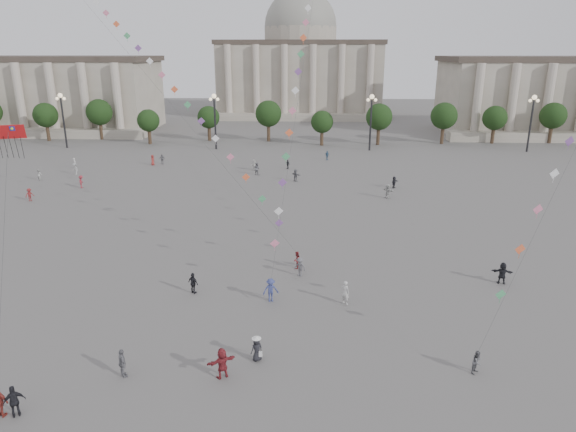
{
  "coord_description": "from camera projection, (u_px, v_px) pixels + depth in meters",
  "views": [
    {
      "loc": [
        3.79,
        -29.31,
        18.67
      ],
      "look_at": [
        1.86,
        12.0,
        5.22
      ],
      "focal_mm": 32.0,
      "sensor_mm": 36.0,
      "label": 1
    }
  ],
  "objects": [
    {
      "name": "dragon_kite",
      "position": [
        10.0,
        143.0,
        36.19
      ],
      "size": [
        3.65,
        7.2,
        18.21
      ],
      "color": "#B61315",
      "rests_on": "ground"
    },
    {
      "name": "ground",
      "position": [
        251.0,
        347.0,
        33.79
      ],
      "size": [
        360.0,
        360.0,
        0.0
      ],
      "primitive_type": "plane",
      "color": "#5A5855",
      "rests_on": "ground"
    },
    {
      "name": "lamp_post_far_west",
      "position": [
        62.0,
        110.0,
        100.0
      ],
      "size": [
        2.0,
        0.9,
        10.65
      ],
      "color": "#262628",
      "rests_on": "ground"
    },
    {
      "name": "person_crowd_7",
      "position": [
        388.0,
        191.0,
        67.33
      ],
      "size": [
        1.6,
        1.69,
        1.91
      ],
      "primitive_type": "imported",
      "rotation": [
        0.0,
        0.0,
        2.31
      ],
      "color": "#B1B2AE",
      "rests_on": "ground"
    },
    {
      "name": "kite_flyer_2",
      "position": [
        477.0,
        362.0,
        30.89
      ],
      "size": [
        0.9,
        0.91,
        1.48
      ],
      "primitive_type": "imported",
      "rotation": [
        0.0,
        0.0,
        0.83
      ],
      "color": "#5A5A5E",
      "rests_on": "ground"
    },
    {
      "name": "person_crowd_13",
      "position": [
        345.0,
        292.0,
        39.26
      ],
      "size": [
        0.82,
        0.8,
        1.9
      ],
      "primitive_type": "imported",
      "rotation": [
        0.0,
        0.0,
        2.42
      ],
      "color": "#BBBBB7",
      "rests_on": "ground"
    },
    {
      "name": "hat_person",
      "position": [
        257.0,
        348.0,
        32.09
      ],
      "size": [
        0.93,
        0.87,
        1.69
      ],
      "color": "black",
      "rests_on": "ground"
    },
    {
      "name": "person_crowd_1",
      "position": [
        39.0,
        175.0,
        76.67
      ],
      "size": [
        1.05,
        1.01,
        1.7
      ],
      "primitive_type": "imported",
      "rotation": [
        0.0,
        0.0,
        2.51
      ],
      "color": "silver",
      "rests_on": "ground"
    },
    {
      "name": "person_crowd_20",
      "position": [
        288.0,
        164.0,
        84.03
      ],
      "size": [
        0.89,
        0.85,
        1.49
      ],
      "primitive_type": "imported",
      "rotation": [
        0.0,
        0.0,
        5.56
      ],
      "color": "black",
      "rests_on": "ground"
    },
    {
      "name": "person_crowd_9",
      "position": [
        394.0,
        182.0,
        72.33
      ],
      "size": [
        1.32,
        1.53,
        1.67
      ],
      "primitive_type": "imported",
      "rotation": [
        0.0,
        0.0,
        0.93
      ],
      "color": "#222127",
      "rests_on": "ground"
    },
    {
      "name": "person_crowd_3",
      "position": [
        502.0,
        273.0,
        42.7
      ],
      "size": [
        1.81,
        0.91,
        1.87
      ],
      "primitive_type": "imported",
      "rotation": [
        0.0,
        0.0,
        2.92
      ],
      "color": "black",
      "rests_on": "ground"
    },
    {
      "name": "kite_flyer_0",
      "position": [
        297.0,
        260.0,
        45.68
      ],
      "size": [
        0.93,
        0.98,
        1.6
      ],
      "primitive_type": "imported",
      "rotation": [
        0.0,
        0.0,
        4.14
      ],
      "color": "maroon",
      "rests_on": "ground"
    },
    {
      "name": "person_crowd_12",
      "position": [
        296.0,
        175.0,
        75.99
      ],
      "size": [
        1.6,
        1.57,
        1.83
      ],
      "primitive_type": "imported",
      "rotation": [
        0.0,
        0.0,
        2.37
      ],
      "color": "slate",
      "rests_on": "ground"
    },
    {
      "name": "person_crowd_0",
      "position": [
        327.0,
        155.0,
        90.75
      ],
      "size": [
        1.01,
        0.85,
        1.62
      ],
      "primitive_type": "imported",
      "rotation": [
        0.0,
        0.0,
        0.57
      ],
      "color": "#365879",
      "rests_on": "ground"
    },
    {
      "name": "person_crowd_17",
      "position": [
        81.0,
        182.0,
        72.36
      ],
      "size": [
        0.86,
        1.26,
        1.79
      ],
      "primitive_type": "imported",
      "rotation": [
        0.0,
        0.0,
        1.75
      ],
      "color": "maroon",
      "rests_on": "ground"
    },
    {
      "name": "tourist_1",
      "position": [
        193.0,
        283.0,
        40.99
      ],
      "size": [
        1.09,
        0.93,
        1.75
      ],
      "primitive_type": "imported",
      "rotation": [
        0.0,
        0.0,
        2.55
      ],
      "color": "black",
      "rests_on": "ground"
    },
    {
      "name": "lamp_post_far_east",
      "position": [
        532.0,
        113.0,
        96.01
      ],
      "size": [
        2.0,
        0.9,
        10.65
      ],
      "color": "#262628",
      "rests_on": "ground"
    },
    {
      "name": "tourist_4",
      "position": [
        15.0,
        401.0,
        27.14
      ],
      "size": [
        1.16,
        0.96,
        1.86
      ],
      "primitive_type": "imported",
      "rotation": [
        0.0,
        0.0,
        3.7
      ],
      "color": "black",
      "rests_on": "ground"
    },
    {
      "name": "lamp_post_mid_east",
      "position": [
        371.0,
        112.0,
        97.34
      ],
      "size": [
        2.0,
        0.9,
        10.65
      ],
      "color": "#262628",
      "rests_on": "ground"
    },
    {
      "name": "person_crowd_10",
      "position": [
        75.0,
        163.0,
        84.29
      ],
      "size": [
        0.69,
        0.76,
        1.74
      ],
      "primitive_type": "imported",
      "rotation": [
        0.0,
        0.0,
        2.13
      ],
      "color": "silver",
      "rests_on": "ground"
    },
    {
      "name": "tree_row",
      "position": [
        294.0,
        117.0,
        106.21
      ],
      "size": [
        137.12,
        5.12,
        8.0
      ],
      "color": "#34251A",
      "rests_on": "ground"
    },
    {
      "name": "person_crowd_18",
      "position": [
        75.0,
        169.0,
        80.08
      ],
      "size": [
        1.34,
        1.2,
        1.81
      ],
      "primitive_type": "imported",
      "rotation": [
        0.0,
        0.0,
        5.7
      ],
      "color": "#B8B9B4",
      "rests_on": "ground"
    },
    {
      "name": "kite_flyer_1",
      "position": [
        271.0,
        290.0,
        39.65
      ],
      "size": [
        1.38,
        1.03,
        1.91
      ],
      "primitive_type": "imported",
      "rotation": [
        0.0,
        0.0,
        0.29
      ],
      "color": "navy",
      "rests_on": "ground"
    },
    {
      "name": "person_crowd_4",
      "position": [
        254.0,
        165.0,
        83.06
      ],
      "size": [
        1.21,
        1.68,
        1.75
      ],
      "primitive_type": "imported",
      "rotation": [
        0.0,
        0.0,
        4.23
      ],
      "color": "silver",
      "rests_on": "ground"
    },
    {
      "name": "hall_central",
      "position": [
        300.0,
        65.0,
        152.13
      ],
      "size": [
        48.3,
        34.3,
        35.5
      ],
      "color": "gray",
      "rests_on": "ground"
    },
    {
      "name": "tourist_2",
      "position": [
        222.0,
        363.0,
        30.38
      ],
      "size": [
        1.83,
        1.43,
        1.94
      ],
      "primitive_type": "imported",
      "rotation": [
        0.0,
        0.0,
        3.69
      ],
      "color": "maroon",
      "rests_on": "ground"
    },
    {
      "name": "person_crowd_6",
      "position": [
        300.0,
        267.0,
        44.12
      ],
      "size": [
        1.28,
        1.09,
        1.72
      ],
      "primitive_type": "imported",
      "rotation": [
        0.0,
        0.0,
        5.79
      ],
      "color": "#5E5E62",
      "rests_on": "ground"
    },
    {
      "name": "person_crowd_19",
      "position": [
        153.0,
        160.0,
        86.65
      ],
      "size": [
        0.69,
        0.94,
        1.76
      ],
      "primitive_type": "imported",
      "rotation": [
        0.0,
        0.0,
        1.41
      ],
      "color": "maroon",
      "rests_on": "ground"
    },
    {
      "name": "person_crowd_21",
      "position": [
        257.0,
        169.0,
        80.02
      ],
      "size": [
        1.16,
        1.06,
        1.94
      ],
      "primitive_type": "imported",
      "rotation": [
        0.0,
        0.0,
        2.72
      ],
      "color": "slate",
      "rests_on": "ground"
    },
    {
      "name": "person_crowd_16",
      "position": [
        162.0,
        159.0,
        87.58
      ],
      "size": [
        0.99,
        0.44,
        1.68
      ],
      "primitive_type": "imported",
      "rotation": [
        0.0,
        0.0,
        6.26
      ],
      "color": "slate",
      "rests_on": "ground"
    },
    {
      "name": "tourist_3",
      "position": [
        122.0,
        363.0,
        30.46
      ],
      "size": [
        0.98,
        1.13,
        1.82
      ],
      "primitive_type": "imported",
      "rotation": [
        0.0,
        0.0,
        2.18
      ],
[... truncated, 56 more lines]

